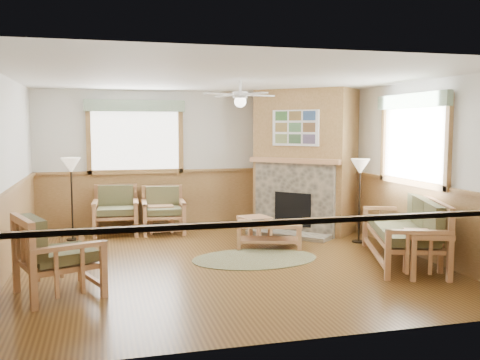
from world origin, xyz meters
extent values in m
cube|color=brown|center=(0.00, 0.00, -0.01)|extent=(6.00, 6.00, 0.01)
cube|color=white|center=(0.00, 0.00, 2.70)|extent=(6.00, 6.00, 0.01)
cube|color=silver|center=(0.00, 3.00, 1.35)|extent=(6.00, 0.02, 2.70)
cube|color=silver|center=(0.00, -3.00, 1.35)|extent=(6.00, 0.02, 2.70)
cube|color=silver|center=(-3.00, 0.00, 1.35)|extent=(0.02, 6.00, 2.70)
cube|color=silver|center=(3.00, 0.00, 1.35)|extent=(0.02, 6.00, 2.70)
cylinder|color=brown|center=(0.47, 0.09, 0.01)|extent=(2.51, 2.51, 0.01)
cube|color=maroon|center=(1.06, 0.71, 0.45)|extent=(0.27, 0.33, 0.03)
cube|color=black|center=(0.76, 0.83, 0.45)|extent=(0.24, 0.29, 0.03)
camera|label=1|loc=(-1.75, -7.55, 2.01)|focal=40.00mm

